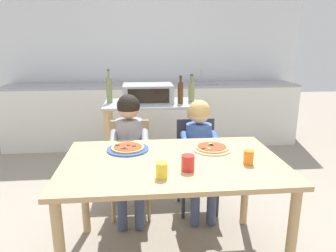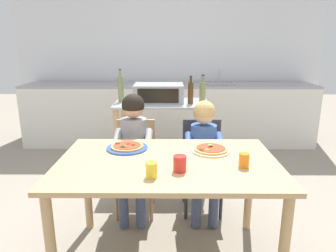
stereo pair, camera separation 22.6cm
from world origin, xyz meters
name	(u,v)px [view 1 (the left image)]	position (x,y,z in m)	size (l,w,h in m)	color
ground_plane	(160,184)	(0.00, 1.20, 0.00)	(11.95, 11.95, 0.00)	gray
back_wall_tiled	(151,51)	(0.00, 3.05, 1.35)	(4.69, 0.12, 2.70)	silver
kitchen_counter	(153,114)	(0.00, 2.64, 0.45)	(4.22, 0.60, 1.10)	silver
kitchen_island_cart	(152,129)	(-0.07, 1.38, 0.58)	(1.00, 0.56, 0.87)	#B7BABF
toaster_oven	(148,93)	(-0.11, 1.41, 0.96)	(0.52, 0.38, 0.19)	#999BA0
bottle_brown_beer	(191,91)	(0.36, 1.39, 0.99)	(0.07, 0.07, 0.29)	olive
bottle_clear_vinegar	(109,89)	(-0.51, 1.41, 1.01)	(0.06, 0.06, 0.35)	olive
bottle_slim_sauce	(180,92)	(0.23, 1.30, 0.99)	(0.06, 0.06, 0.29)	#4C2D14
dining_table	(172,174)	(0.00, 0.00, 0.65)	(1.42, 0.90, 0.75)	tan
dining_chair_left	(130,160)	(-0.29, 0.71, 0.48)	(0.36, 0.36, 0.81)	tan
dining_chair_right	(197,158)	(0.30, 0.72, 0.48)	(0.36, 0.36, 0.81)	#333338
child_in_grey_shirt	(129,143)	(-0.29, 0.59, 0.68)	(0.32, 0.42, 1.06)	#424C6B
child_in_blue_striped_shirt	(200,144)	(0.30, 0.60, 0.65)	(0.32, 0.42, 1.00)	#424C6B
pizza_plate_blue_rimmed	(128,148)	(-0.29, 0.23, 0.76)	(0.30, 0.30, 0.03)	#3356B7
pizza_plate_cream	(212,148)	(0.30, 0.17, 0.76)	(0.27, 0.27, 0.03)	beige
drinking_cup_orange	(248,157)	(0.47, -0.11, 0.79)	(0.06, 0.06, 0.09)	orange
drinking_cup_red	(188,163)	(0.07, -0.17, 0.80)	(0.08, 0.08, 0.10)	red
drinking_cup_yellow	(162,170)	(-0.09, -0.26, 0.79)	(0.07, 0.07, 0.09)	yellow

